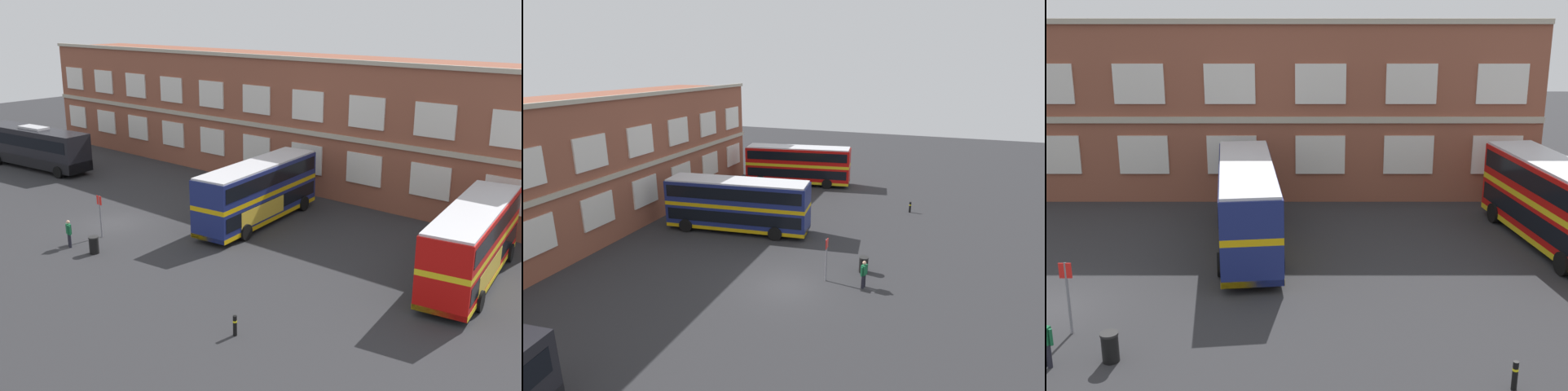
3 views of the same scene
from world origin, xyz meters
TOP-DOWN VIEW (x-y plane):
  - ground_plane at (0.00, 2.00)m, footprint 120.00×120.00m
  - brick_terminal_building at (-1.92, 17.98)m, footprint 50.67×8.19m
  - double_decker_near at (7.18, 6.56)m, footprint 3.87×11.23m
  - double_decker_middle at (21.75, 6.65)m, footprint 4.18×11.26m
  - touring_coach at (-17.84, 4.88)m, footprint 12.21×3.90m
  - waiting_passenger at (1.59, -4.32)m, footprint 0.63×0.35m
  - bus_stand_flag at (1.61, -2.05)m, footprint 0.44×0.10m
  - station_litter_bin at (3.54, -3.95)m, footprint 0.60×0.60m
  - safety_bollard_east at (16.32, -5.61)m, footprint 0.19×0.19m

SIDE VIEW (x-z plane):
  - ground_plane at x=0.00m, z-range 0.00..0.00m
  - safety_bollard_east at x=16.32m, z-range 0.02..0.97m
  - station_litter_bin at x=3.54m, z-range 0.01..1.04m
  - waiting_passenger at x=1.59m, z-range 0.08..1.78m
  - bus_stand_flag at x=1.61m, z-range 0.29..2.99m
  - touring_coach at x=-17.84m, z-range 0.01..3.81m
  - double_decker_near at x=7.18m, z-range 0.11..4.18m
  - double_decker_middle at x=21.75m, z-range 0.11..4.18m
  - brick_terminal_building at x=-1.92m, z-range -0.15..10.28m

